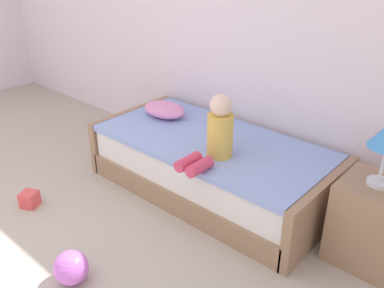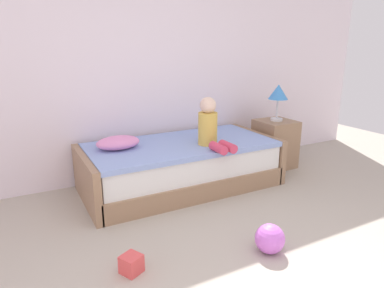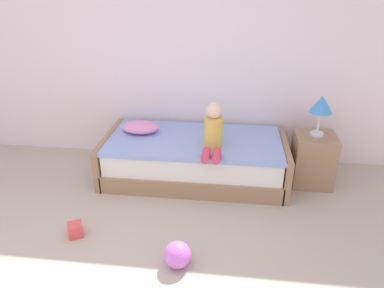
# 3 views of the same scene
# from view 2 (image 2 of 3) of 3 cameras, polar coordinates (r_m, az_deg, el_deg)

# --- Properties ---
(wall_rear) EXTENTS (7.20, 0.10, 2.90)m
(wall_rear) POSITION_cam_2_polar(r_m,az_deg,el_deg) (3.95, -12.08, 14.89)
(wall_rear) COLOR white
(wall_rear) RESTS_ON ground
(bed) EXTENTS (2.11, 1.00, 0.50)m
(bed) POSITION_cam_2_polar(r_m,az_deg,el_deg) (3.77, -1.79, -3.51)
(bed) COLOR #997556
(bed) RESTS_ON ground
(nightstand) EXTENTS (0.44, 0.44, 0.60)m
(nightstand) POSITION_cam_2_polar(r_m,az_deg,el_deg) (4.51, 13.58, 0.06)
(nightstand) COLOR #997556
(nightstand) RESTS_ON ground
(table_lamp) EXTENTS (0.24, 0.24, 0.45)m
(table_lamp) POSITION_cam_2_polar(r_m,az_deg,el_deg) (4.38, 14.13, 8.09)
(table_lamp) COLOR silver
(table_lamp) RESTS_ON nightstand
(child_figure) EXTENTS (0.20, 0.51, 0.50)m
(child_figure) POSITION_cam_2_polar(r_m,az_deg,el_deg) (3.55, 3.02, 2.96)
(child_figure) COLOR gold
(child_figure) RESTS_ON bed
(pillow) EXTENTS (0.44, 0.30, 0.13)m
(pillow) POSITION_cam_2_polar(r_m,az_deg,el_deg) (3.54, -12.16, 0.23)
(pillow) COLOR #EA8CC6
(pillow) RESTS_ON bed
(toy_ball) EXTENTS (0.23, 0.23, 0.23)m
(toy_ball) POSITION_cam_2_polar(r_m,az_deg,el_deg) (2.73, 12.79, -15.08)
(toy_ball) COLOR #CC66D8
(toy_ball) RESTS_ON ground
(toy_block) EXTENTS (0.17, 0.17, 0.13)m
(toy_block) POSITION_cam_2_polar(r_m,az_deg,el_deg) (2.53, -10.03, -19.03)
(toy_block) COLOR #E54C4C
(toy_block) RESTS_ON ground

